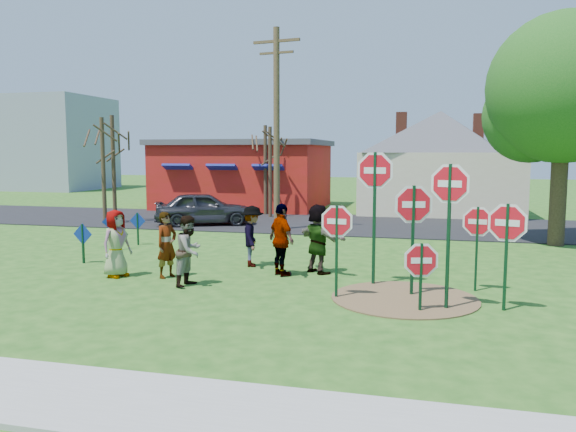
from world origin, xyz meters
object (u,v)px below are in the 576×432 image
Objects in this scene: stop_sign_b at (375,184)px; stop_sign_d at (477,228)px; stop_sign_c at (450,202)px; utility_pole at (277,125)px; person_b at (167,245)px; stop_sign_a at (337,230)px; leafy_tree at (568,96)px; person_a at (116,243)px; suv at (204,208)px.

stop_sign_b is 2.56m from stop_sign_d.
stop_sign_c is 0.38× the size of utility_pole.
utility_pole reaches higher than person_b.
leafy_tree reaches higher than stop_sign_a.
person_a is 10.19m from utility_pole.
suv is 0.54× the size of leafy_tree.
stop_sign_b is at bearing 151.60° from stop_sign_c.
stop_sign_b is 2.47m from stop_sign_c.
leafy_tree is at bearing -38.11° from person_a.
person_b is (-4.54, 0.97, -0.66)m from stop_sign_a.
utility_pole is 1.03× the size of leafy_tree.
person_a is 1.03× the size of person_b.
stop_sign_b is at bearing -65.35° from person_a.
stop_sign_c is at bearing -101.28° from stop_sign_d.
person_b is at bearing -166.31° from stop_sign_d.
leafy_tree reaches higher than suv.
leafy_tree reaches higher than person_a.
utility_pole reaches higher than stop_sign_b.
suv is at bearing 40.36° from person_b.
leafy_tree is at bearing -122.07° from suv.
suv is at bearing 171.72° from leafy_tree.
person_b is 0.21× the size of utility_pole.
utility_pole is at bearing -125.33° from suv.
stop_sign_c reaches higher than stop_sign_a.
stop_sign_c is 7.13m from person_b.
stop_sign_a is 1.05× the size of stop_sign_d.
person_a is at bearing -100.34° from utility_pole.
utility_pole is (-6.45, 10.53, 2.09)m from stop_sign_c.
leafy_tree reaches higher than stop_sign_b.
stop_sign_c is 1.50× the size of stop_sign_d.
utility_pole is at bearing 115.46° from stop_sign_a.
stop_sign_b is 1.62× the size of stop_sign_d.
person_a reaches higher than person_b.
leafy_tree is at bearing 60.20° from stop_sign_b.
stop_sign_c is (1.66, -1.81, -0.25)m from stop_sign_b.
stop_sign_a is 0.52× the size of suv.
utility_pole reaches higher than stop_sign_c.
leafy_tree is (4.05, 9.20, 2.88)m from stop_sign_c.
person_b is (-7.57, -0.45, -0.63)m from stop_sign_d.
utility_pole is at bearing 139.55° from stop_sign_d.
leafy_tree is at bearing -31.12° from person_b.
stop_sign_c is 12.52m from utility_pole.
stop_sign_c reaches higher than suv.
stop_sign_d is 14.28m from suv.
person_b is 0.40× the size of suv.
utility_pole reaches higher than suv.
person_a is 10.32m from suv.
stop_sign_b is at bearing -170.67° from stop_sign_d.
stop_sign_a reaches higher than suv.
utility_pole reaches higher than person_a.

